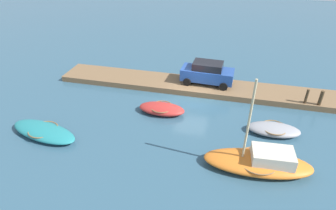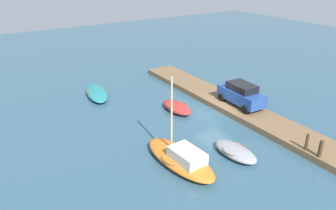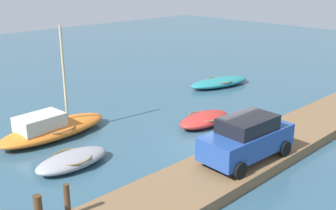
{
  "view_description": "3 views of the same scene",
  "coord_description": "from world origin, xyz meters",
  "px_view_note": "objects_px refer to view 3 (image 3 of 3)",
  "views": [
    {
      "loc": [
        -2.6,
        18.59,
        10.91
      ],
      "look_at": [
        1.05,
        3.56,
        1.39
      ],
      "focal_mm": 30.07,
      "sensor_mm": 36.0,
      "label": 1
    },
    {
      "loc": [
        -18.37,
        16.14,
        11.24
      ],
      "look_at": [
        0.76,
        3.95,
        1.24
      ],
      "focal_mm": 35.42,
      "sensor_mm": 36.0,
      "label": 2
    },
    {
      "loc": [
        -13.52,
        -10.52,
        7.67
      ],
      "look_at": [
        0.49,
        3.87,
        1.07
      ],
      "focal_mm": 43.78,
      "sensor_mm": 36.0,
      "label": 3
    }
  ],
  "objects_px": {
    "motorboat_teal": "(219,82)",
    "mooring_post_mid_west": "(67,200)",
    "rowboat_red": "(204,119)",
    "rowboat_grey": "(72,160)",
    "parked_car": "(247,138)",
    "sailboat_orange": "(51,128)"
  },
  "relations": [
    {
      "from": "motorboat_teal",
      "to": "mooring_post_mid_west",
      "type": "bearing_deg",
      "value": -144.68
    },
    {
      "from": "rowboat_red",
      "to": "motorboat_teal",
      "type": "distance_m",
      "value": 7.79
    },
    {
      "from": "rowboat_grey",
      "to": "motorboat_teal",
      "type": "xyz_separation_m",
      "value": [
        14.01,
        3.62,
        -0.0
      ]
    },
    {
      "from": "rowboat_grey",
      "to": "parked_car",
      "type": "bearing_deg",
      "value": -47.82
    },
    {
      "from": "parked_car",
      "to": "mooring_post_mid_west",
      "type": "bearing_deg",
      "value": 171.27
    },
    {
      "from": "rowboat_grey",
      "to": "motorboat_teal",
      "type": "relative_size",
      "value": 0.65
    },
    {
      "from": "parked_car",
      "to": "motorboat_teal",
      "type": "bearing_deg",
      "value": 46.36
    },
    {
      "from": "rowboat_grey",
      "to": "parked_car",
      "type": "distance_m",
      "value": 7.13
    },
    {
      "from": "motorboat_teal",
      "to": "sailboat_orange",
      "type": "relative_size",
      "value": 0.86
    },
    {
      "from": "rowboat_grey",
      "to": "sailboat_orange",
      "type": "xyz_separation_m",
      "value": [
        0.98,
        3.44,
        0.18
      ]
    },
    {
      "from": "rowboat_grey",
      "to": "parked_car",
      "type": "height_order",
      "value": "parked_car"
    },
    {
      "from": "rowboat_red",
      "to": "motorboat_teal",
      "type": "xyz_separation_m",
      "value": [
        6.52,
        4.26,
        -0.03
      ]
    },
    {
      "from": "parked_car",
      "to": "rowboat_red",
      "type": "bearing_deg",
      "value": 62.34
    },
    {
      "from": "motorboat_teal",
      "to": "parked_car",
      "type": "distance_m",
      "value": 12.65
    },
    {
      "from": "motorboat_teal",
      "to": "mooring_post_mid_west",
      "type": "relative_size",
      "value": 4.61
    },
    {
      "from": "rowboat_grey",
      "to": "sailboat_orange",
      "type": "distance_m",
      "value": 3.58
    },
    {
      "from": "sailboat_orange",
      "to": "mooring_post_mid_west",
      "type": "bearing_deg",
      "value": -118.96
    },
    {
      "from": "motorboat_teal",
      "to": "sailboat_orange",
      "type": "height_order",
      "value": "sailboat_orange"
    },
    {
      "from": "rowboat_red",
      "to": "motorboat_teal",
      "type": "relative_size",
      "value": 0.65
    },
    {
      "from": "mooring_post_mid_west",
      "to": "parked_car",
      "type": "relative_size",
      "value": 0.26
    },
    {
      "from": "rowboat_grey",
      "to": "motorboat_teal",
      "type": "distance_m",
      "value": 14.47
    },
    {
      "from": "motorboat_teal",
      "to": "sailboat_orange",
      "type": "bearing_deg",
      "value": -167.78
    }
  ]
}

